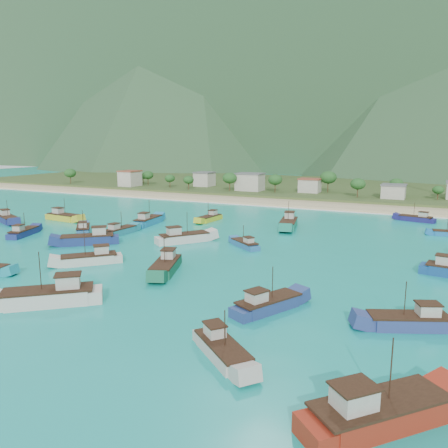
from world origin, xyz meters
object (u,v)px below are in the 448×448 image
at_px(boat_4, 91,260).
at_px(boat_26, 288,224).
at_px(boat_22, 378,414).
at_px(boat_5, 245,245).
at_px(boat_15, 183,238).
at_px(boat_28, 210,219).
at_px(boat_31, 23,233).
at_px(boat_10, 89,240).
at_px(boat_0, 63,217).
at_px(boat_11, 148,221).
at_px(boat_20, 222,351).
at_px(boat_24, 7,219).
at_px(boat_8, 268,305).
at_px(boat_17, 50,297).
at_px(boat_6, 410,322).
at_px(boat_18, 120,232).
at_px(boat_19, 416,219).
at_px(boat_23, 166,267).
at_px(boat_27, 83,230).

bearing_deg(boat_4, boat_26, -69.87).
bearing_deg(boat_22, boat_5, 165.96).
height_order(boat_15, boat_22, boat_22).
bearing_deg(boat_28, boat_31, 54.23).
bearing_deg(boat_10, boat_0, 14.47).
height_order(boat_10, boat_22, boat_22).
bearing_deg(boat_11, boat_20, -56.36).
bearing_deg(boat_5, boat_10, 148.31).
height_order(boat_22, boat_24, boat_22).
distance_m(boat_8, boat_17, 29.78).
distance_m(boat_20, boat_24, 98.62).
distance_m(boat_15, boat_26, 31.10).
xyz_separation_m(boat_6, boat_17, (-45.10, -13.05, 0.31)).
bearing_deg(boat_18, boat_19, 40.55).
bearing_deg(boat_24, boat_8, 94.69).
height_order(boat_4, boat_24, boat_24).
relative_size(boat_20, boat_26, 0.71).
relative_size(boat_17, boat_28, 1.29).
relative_size(boat_0, boat_22, 0.99).
distance_m(boat_17, boat_18, 46.84).
bearing_deg(boat_19, boat_28, 129.19).
bearing_deg(boat_4, boat_22, -161.67).
relative_size(boat_10, boat_17, 0.93).
relative_size(boat_0, boat_6, 1.09).
bearing_deg(boat_22, boat_15, 176.88).
distance_m(boat_22, boat_23, 47.30).
distance_m(boat_5, boat_17, 43.94).
height_order(boat_22, boat_28, boat_22).
height_order(boat_0, boat_24, boat_0).
distance_m(boat_8, boat_20, 13.99).
xyz_separation_m(boat_6, boat_11, (-68.25, 42.19, 0.13)).
distance_m(boat_6, boat_10, 68.44).
height_order(boat_20, boat_27, boat_27).
relative_size(boat_6, boat_19, 1.08).
distance_m(boat_18, boat_24, 38.78).
xyz_separation_m(boat_22, boat_27, (-75.25, 47.47, -0.32)).
distance_m(boat_20, boat_26, 72.28).
relative_size(boat_10, boat_24, 1.01).
xyz_separation_m(boat_18, boat_24, (-38.77, -0.74, 0.15)).
xyz_separation_m(boat_0, boat_10, (27.83, -19.71, 0.09)).
bearing_deg(boat_20, boat_8, -140.15).
height_order(boat_11, boat_27, boat_11).
bearing_deg(boat_4, boat_20, -165.28).
distance_m(boat_4, boat_8, 38.05).
distance_m(boat_0, boat_5, 60.38).
height_order(boat_17, boat_27, boat_17).
relative_size(boat_18, boat_28, 1.01).
height_order(boat_18, boat_23, boat_23).
xyz_separation_m(boat_18, boat_22, (65.54, -49.48, 0.31)).
relative_size(boat_15, boat_22, 0.99).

